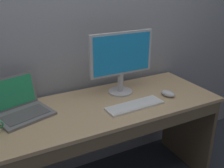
% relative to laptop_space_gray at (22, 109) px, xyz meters
% --- Properties ---
extents(back_wall, '(4.95, 0.04, 2.83)m').
position_rel_laptop_space_gray_xyz_m(back_wall, '(0.50, 0.26, 0.62)').
color(back_wall, gray).
rests_on(back_wall, ground).
extents(desk, '(1.70, 0.63, 0.76)m').
position_rel_laptop_space_gray_xyz_m(desk, '(0.50, -0.13, -0.24)').
color(desk, tan).
rests_on(desk, ground).
extents(laptop_space_gray, '(0.39, 0.36, 0.23)m').
position_rel_laptop_space_gray_xyz_m(laptop_space_gray, '(0.00, 0.00, 0.00)').
color(laptop_space_gray, slate).
rests_on(laptop_space_gray, desk).
extents(external_monitor, '(0.50, 0.18, 0.46)m').
position_rel_laptop_space_gray_xyz_m(external_monitor, '(0.73, 0.00, 0.23)').
color(external_monitor, '#B7B7BC').
rests_on(external_monitor, desk).
extents(wired_keyboard, '(0.41, 0.14, 0.02)m').
position_rel_laptop_space_gray_xyz_m(wired_keyboard, '(0.69, -0.24, -0.03)').
color(wired_keyboard, white).
rests_on(wired_keyboard, desk).
extents(computer_mouse, '(0.10, 0.13, 0.04)m').
position_rel_laptop_space_gray_xyz_m(computer_mouse, '(1.00, -0.21, -0.02)').
color(computer_mouse, '#B7B7BC').
rests_on(computer_mouse, desk).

